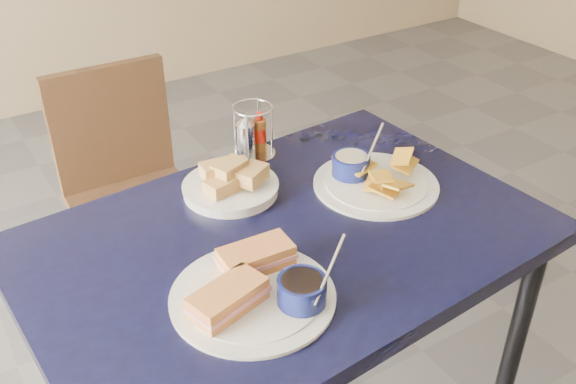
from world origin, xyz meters
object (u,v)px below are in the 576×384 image
plantain_plate (369,177)px  bread_basket (231,183)px  dining_table (286,261)px  sandwich_plate (257,287)px  chair_far (126,177)px  condiment_caddy (251,135)px

plantain_plate → bread_basket: bearing=155.0°
dining_table → sandwich_plate: 0.23m
bread_basket → sandwich_plate: bearing=-110.2°
dining_table → plantain_plate: bearing=13.4°
dining_table → chair_far: chair_far is taller
dining_table → condiment_caddy: size_ratio=8.26×
sandwich_plate → bread_basket: (0.13, 0.34, 0.00)m
chair_far → plantain_plate: size_ratio=2.78×
dining_table → chair_far: size_ratio=1.38×
sandwich_plate → condiment_caddy: 0.54m
condiment_caddy → plantain_plate: bearing=-58.2°
chair_far → bread_basket: (0.05, -0.66, 0.31)m
sandwich_plate → bread_basket: bearing=69.8°
plantain_plate → condiment_caddy: 0.32m
chair_far → bread_basket: bearing=-85.6°
sandwich_plate → plantain_plate: same height
bread_basket → condiment_caddy: size_ratio=1.60×
condiment_caddy → sandwich_plate: bearing=-118.3°
sandwich_plate → plantain_plate: bearing=25.9°
plantain_plate → dining_table: bearing=-166.6°
bread_basket → condiment_caddy: condiment_caddy is taller
plantain_plate → condiment_caddy: (-0.17, 0.27, 0.04)m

